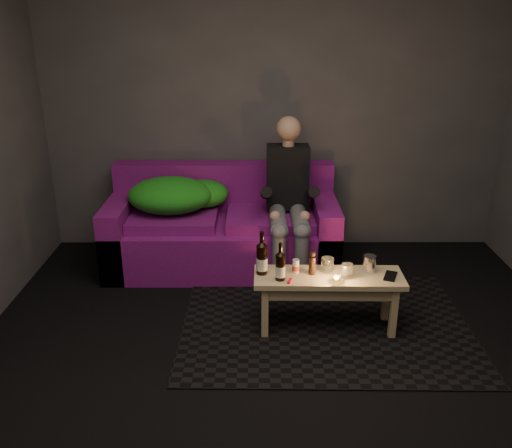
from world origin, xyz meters
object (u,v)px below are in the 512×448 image
at_px(steel_cup, 369,264).
at_px(sofa, 223,231).
at_px(coffee_table, 328,285).
at_px(beer_bottle_a, 262,258).
at_px(person, 288,196).
at_px(beer_bottle_b, 280,266).

bearing_deg(steel_cup, sofa, 135.82).
height_order(coffee_table, beer_bottle_a, beer_bottle_a).
bearing_deg(steel_cup, person, 120.19).
distance_m(coffee_table, beer_bottle_a, 0.48).
bearing_deg(beer_bottle_b, sofa, 111.15).
xyz_separation_m(beer_bottle_a, steel_cup, (0.72, 0.03, -0.05)).
xyz_separation_m(sofa, person, (0.54, -0.15, 0.36)).
distance_m(coffee_table, beer_bottle_b, 0.37).
bearing_deg(beer_bottle_a, sofa, 107.07).
xyz_separation_m(beer_bottle_a, beer_bottle_b, (0.12, -0.09, -0.01)).
distance_m(beer_bottle_b, steel_cup, 0.61).
relative_size(coffee_table, beer_bottle_a, 3.32).
height_order(sofa, coffee_table, sofa).
bearing_deg(beer_bottle_a, coffee_table, -3.52).
distance_m(sofa, beer_bottle_a, 1.10).
relative_size(person, beer_bottle_a, 4.24).
bearing_deg(steel_cup, coffee_table, -169.04).
relative_size(sofa, beer_bottle_a, 6.35).
relative_size(person, steel_cup, 10.94).
bearing_deg(steel_cup, beer_bottle_b, -169.10).
bearing_deg(beer_bottle_a, person, 75.76).
bearing_deg(steel_cup, beer_bottle_a, -177.93).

